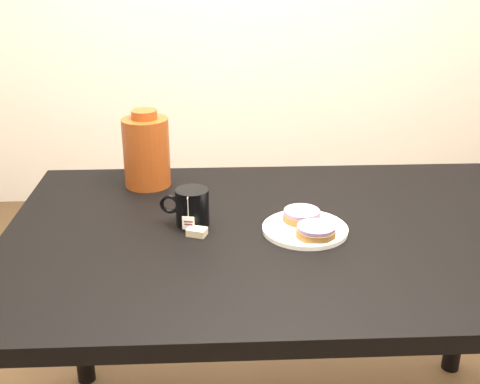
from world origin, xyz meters
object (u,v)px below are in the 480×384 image
(table, at_px, (291,259))
(bagel_front, at_px, (316,231))
(teabag_pouch, at_px, (197,232))
(bagel_package, at_px, (146,151))
(plate, at_px, (305,228))
(bagel_back, at_px, (302,215))
(mug, at_px, (191,207))

(table, height_order, bagel_front, bagel_front)
(teabag_pouch, height_order, bagel_package, bagel_package)
(table, bearing_deg, plate, -29.24)
(bagel_back, distance_m, bagel_front, 0.09)
(mug, relative_size, bagel_package, 0.59)
(plate, distance_m, mug, 0.28)
(table, distance_m, bagel_package, 0.52)
(mug, relative_size, teabag_pouch, 2.90)
(plate, height_order, mug, mug)
(plate, relative_size, bagel_back, 1.87)
(teabag_pouch, bearing_deg, bagel_back, 10.79)
(table, height_order, plate, plate)
(bagel_back, relative_size, teabag_pouch, 2.46)
(table, distance_m, bagel_back, 0.11)
(bagel_front, bearing_deg, bagel_package, 138.24)
(bagel_package, bearing_deg, mug, -64.09)
(plate, relative_size, bagel_package, 0.94)
(bagel_front, height_order, teabag_pouch, bagel_front)
(plate, distance_m, bagel_package, 0.53)
(bagel_back, height_order, bagel_package, bagel_package)
(table, xyz_separation_m, bagel_back, (0.03, 0.02, 0.11))
(table, xyz_separation_m, bagel_front, (0.05, -0.07, 0.11))
(table, relative_size, teabag_pouch, 31.11)
(table, bearing_deg, bagel_front, -54.96)
(bagel_back, height_order, bagel_front, same)
(mug, distance_m, teabag_pouch, 0.08)
(plate, distance_m, teabag_pouch, 0.26)
(bagel_front, distance_m, mug, 0.31)
(mug, bearing_deg, plate, -0.24)
(table, distance_m, mug, 0.28)
(plate, bearing_deg, table, 150.76)
(teabag_pouch, distance_m, bagel_package, 0.38)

